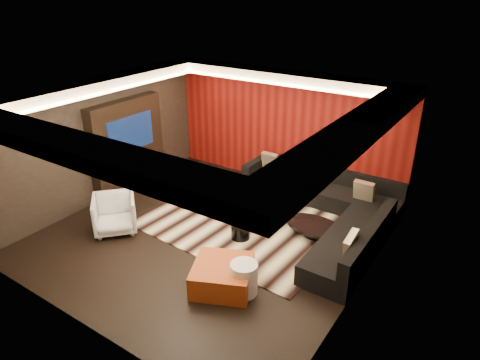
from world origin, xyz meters
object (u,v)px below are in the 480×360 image
Objects in this scene: drum_stool at (241,228)px; orange_ottoman at (222,276)px; white_side_table at (244,278)px; coffee_table at (316,230)px; armchair at (115,214)px; sectional_sofa at (330,209)px.

orange_ottoman is (0.55, -1.37, -0.03)m from drum_stool.
drum_stool is at bearing 125.53° from white_side_table.
orange_ottoman is (-0.62, -2.29, 0.08)m from coffee_table.
armchair is (-3.20, 0.17, 0.10)m from white_side_table.
orange_ottoman is (-0.38, -0.06, -0.07)m from white_side_table.
armchair is at bearing -140.94° from sectional_sofa.
white_side_table is 0.39m from orange_ottoman.
sectional_sofa is (1.17, 1.65, 0.02)m from drum_stool.
white_side_table is at bearing -94.44° from sectional_sofa.
sectional_sofa reaches higher than orange_ottoman.
coffee_table is at bearing 74.79° from orange_ottoman.
coffee_table is at bearing -89.20° from sectional_sofa.
sectional_sofa is at bearing -8.73° from armchair.
white_side_table is at bearing -96.15° from coffee_table.
armchair reaches higher than coffee_table.
white_side_table is (0.94, -1.31, 0.04)m from drum_stool.
drum_stool is 2.02m from sectional_sofa.
orange_ottoman reaches higher than coffee_table.
coffee_table is 4.02m from armchair.
coffee_table is 2.37m from orange_ottoman.
drum_stool is 0.79× the size of white_side_table.
drum_stool is 1.61m from white_side_table.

